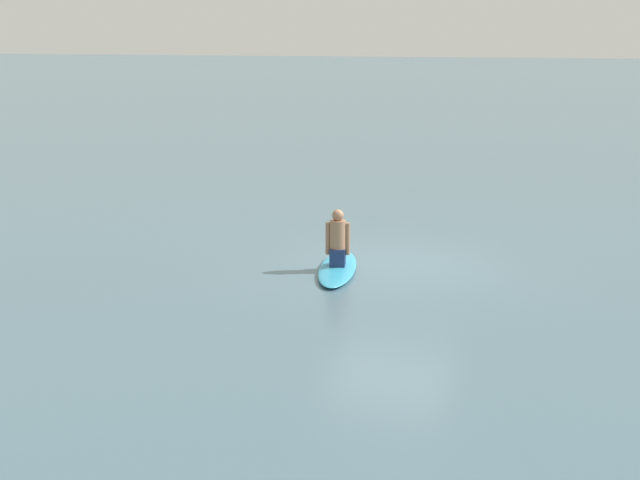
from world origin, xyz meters
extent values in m
plane|color=slate|center=(0.00, 0.00, 0.00)|extent=(400.00, 400.00, 0.00)
ellipsoid|color=#339EC6|center=(-0.72, -0.98, 0.06)|extent=(1.49, 2.90, 0.11)
cube|color=navy|center=(-0.72, -0.98, 0.27)|extent=(0.37, 0.42, 0.33)
cylinder|color=#9E7051|center=(-0.72, -0.98, 0.69)|extent=(0.38, 0.38, 0.55)
sphere|color=#9E7051|center=(-0.72, -0.98, 1.06)|extent=(0.22, 0.22, 0.22)
cylinder|color=#9E7051|center=(-0.54, -0.92, 0.62)|extent=(0.11, 0.11, 0.60)
cylinder|color=#9E7051|center=(-0.90, -1.03, 0.62)|extent=(0.11, 0.11, 0.60)
camera|label=1|loc=(5.41, -16.19, 4.24)|focal=50.83mm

